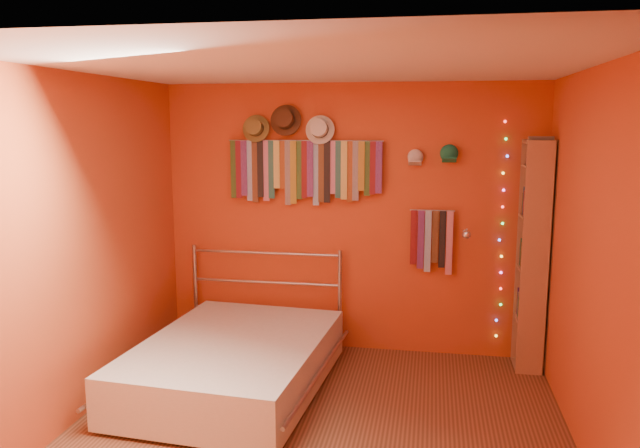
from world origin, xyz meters
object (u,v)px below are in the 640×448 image
Objects in this scene: reading_lamp at (466,234)px; bed at (234,362)px; bookshelf at (538,255)px; tie_rack at (303,169)px.

bed is at bearing -154.80° from reading_lamp.
bookshelf is at bearing 24.46° from bed.
bed is (-0.36, -1.05, -1.49)m from tie_rack.
reading_lamp is at bearing 29.59° from bed.
reading_lamp is at bearing -177.41° from bookshelf.
reading_lamp is 0.16× the size of bed.
tie_rack is 0.70× the size of bed.
tie_rack reaches higher than reading_lamp.
bookshelf reaches higher than reading_lamp.
bookshelf is at bearing -4.24° from tie_rack.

